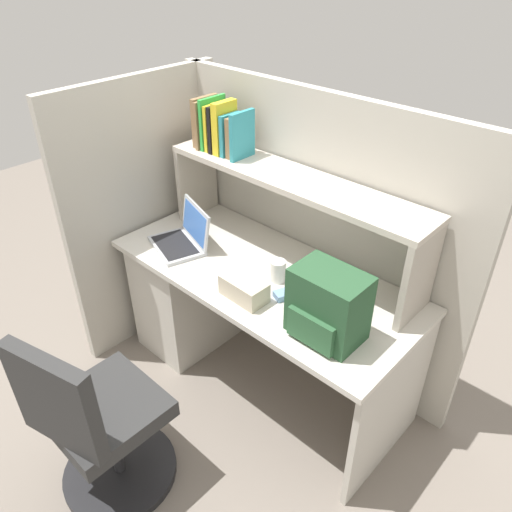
% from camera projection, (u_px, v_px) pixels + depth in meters
% --- Properties ---
extents(ground_plane, '(8.00, 8.00, 0.00)m').
position_uv_depth(ground_plane, '(262.00, 375.00, 2.86)').
color(ground_plane, slate).
extents(desk, '(1.60, 0.70, 0.73)m').
position_uv_depth(desk, '(213.00, 292.00, 2.86)').
color(desk, beige).
rests_on(desk, ground_plane).
extents(cubicle_partition_rear, '(1.84, 0.05, 1.55)m').
position_uv_depth(cubicle_partition_rear, '(310.00, 235.00, 2.66)').
color(cubicle_partition_rear, '#B2ADA0').
rests_on(cubicle_partition_rear, ground_plane).
extents(cubicle_partition_left, '(0.05, 1.06, 1.55)m').
position_uv_depth(cubicle_partition_left, '(149.00, 212.00, 2.88)').
color(cubicle_partition_left, '#B2ADA0').
rests_on(cubicle_partition_left, ground_plane).
extents(overhead_hutch, '(1.44, 0.28, 0.45)m').
position_uv_depth(overhead_hutch, '(291.00, 195.00, 2.38)').
color(overhead_hutch, '#B3A99C').
rests_on(overhead_hutch, desk).
extents(reference_books_on_shelf, '(0.31, 0.19, 0.27)m').
position_uv_depth(reference_books_on_shelf, '(222.00, 128.00, 2.53)').
color(reference_books_on_shelf, olive).
rests_on(reference_books_on_shelf, overhead_hutch).
extents(laptop, '(0.37, 0.33, 0.22)m').
position_uv_depth(laptop, '(183.00, 237.00, 2.63)').
color(laptop, '#B7BABF').
rests_on(laptop, desk).
extents(backpack, '(0.30, 0.23, 0.31)m').
position_uv_depth(backpack, '(327.00, 306.00, 2.00)').
color(backpack, '#264C2D').
rests_on(backpack, desk).
extents(computer_mouse, '(0.09, 0.12, 0.03)m').
position_uv_depth(computer_mouse, '(285.00, 294.00, 2.28)').
color(computer_mouse, '#7299C6').
rests_on(computer_mouse, desk).
extents(paper_cup, '(0.08, 0.08, 0.11)m').
position_uv_depth(paper_cup, '(278.00, 271.00, 2.37)').
color(paper_cup, white).
rests_on(paper_cup, desk).
extents(tissue_box, '(0.22, 0.13, 0.10)m').
position_uv_depth(tissue_box, '(244.00, 289.00, 2.26)').
color(tissue_box, '#BFB299').
rests_on(tissue_box, desk).
extents(office_chair, '(0.52, 0.53, 0.93)m').
position_uv_depth(office_chair, '(98.00, 428.00, 2.08)').
color(office_chair, black).
rests_on(office_chair, ground_plane).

